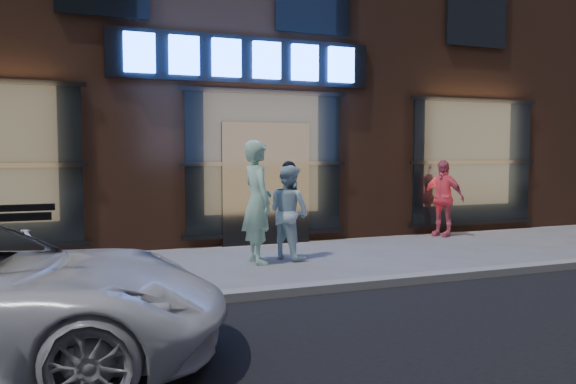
# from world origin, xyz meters

# --- Properties ---
(ground) EXTENTS (90.00, 90.00, 0.00)m
(ground) POSITION_xyz_m (0.00, 0.00, 0.00)
(ground) COLOR slate
(ground) RESTS_ON ground
(curb) EXTENTS (60.00, 0.25, 0.12)m
(curb) POSITION_xyz_m (0.00, 0.00, 0.06)
(curb) COLOR gray
(curb) RESTS_ON ground
(storefront_building) EXTENTS (30.20, 8.28, 10.30)m
(storefront_building) POSITION_xyz_m (-0.00, 7.99, 5.15)
(storefront_building) COLOR #54301E
(storefront_building) RESTS_ON ground
(man_bowtie) EXTENTS (0.52, 0.76, 2.01)m
(man_bowtie) POSITION_xyz_m (-0.75, 2.16, 1.01)
(man_bowtie) COLOR #AAE0C0
(man_bowtie) RESTS_ON ground
(man_cap) EXTENTS (0.89, 0.97, 1.61)m
(man_cap) POSITION_xyz_m (-0.14, 2.31, 0.80)
(man_cap) COLOR white
(man_cap) RESTS_ON ground
(passerby) EXTENTS (0.81, 1.05, 1.66)m
(passerby) POSITION_xyz_m (3.93, 3.60, 0.83)
(passerby) COLOR #E96073
(passerby) RESTS_ON ground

